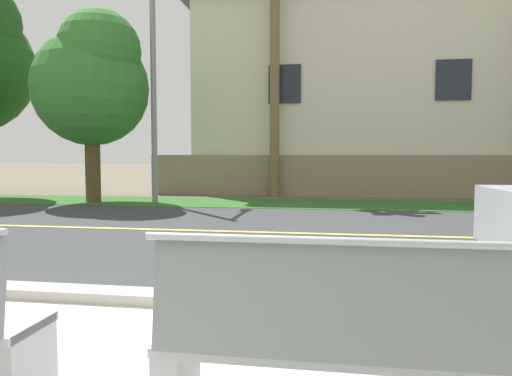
{
  "coord_description": "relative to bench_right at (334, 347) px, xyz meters",
  "views": [
    {
      "loc": [
        1.23,
        -1.72,
        1.37
      ],
      "look_at": [
        0.37,
        3.57,
        1.0
      ],
      "focal_mm": 33.07,
      "sensor_mm": 36.0,
      "label": 1
    }
  ],
  "objects": [
    {
      "name": "road_centre_line",
      "position": [
        -1.25,
        5.99,
        -0.44
      ],
      "size": [
        48.0,
        0.14,
        0.01
      ],
      "primitive_type": "cube",
      "color": "#E0CC4C",
      "rests_on": "ground_plane"
    },
    {
      "name": "bench_right",
      "position": [
        0.0,
        0.0,
        0.0
      ],
      "size": [
        1.76,
        0.48,
        1.01
      ],
      "color": "#9EA0A8",
      "rests_on": "ground_plane"
    },
    {
      "name": "far_verge_grass",
      "position": [
        -1.25,
        11.16,
        -0.44
      ],
      "size": [
        48.0,
        2.8,
        0.02
      ],
      "primitive_type": "cube",
      "color": "#2D6026",
      "rests_on": "ground_plane"
    },
    {
      "name": "curb_edge",
      "position": [
        -1.25,
        1.84,
        -0.4
      ],
      "size": [
        44.0,
        0.3,
        0.11
      ],
      "primitive_type": "cube",
      "color": "#ADA89E",
      "rests_on": "ground_plane"
    },
    {
      "name": "ground_plane",
      "position": [
        -1.25,
        7.49,
        -0.45
      ],
      "size": [
        140.0,
        140.0,
        0.0
      ],
      "primitive_type": "plane",
      "color": "#665B4C"
    },
    {
      "name": "shade_tree_left",
      "position": [
        -6.87,
        10.62,
        3.12
      ],
      "size": [
        3.33,
        3.33,
        5.5
      ],
      "color": "brown",
      "rests_on": "ground_plane"
    },
    {
      "name": "garden_wall",
      "position": [
        0.12,
        13.9,
        0.25
      ],
      "size": [
        13.0,
        0.36,
        1.4
      ],
      "primitive_type": "cube",
      "color": "gray",
      "rests_on": "ground_plane"
    },
    {
      "name": "house_across_street",
      "position": [
        1.07,
        17.1,
        3.35
      ],
      "size": [
        13.03,
        6.91,
        7.51
      ],
      "color": "beige",
      "rests_on": "ground_plane"
    },
    {
      "name": "streetlamp",
      "position": [
        -5.1,
        10.96,
        3.49
      ],
      "size": [
        0.24,
        2.1,
        6.87
      ],
      "color": "gray",
      "rests_on": "ground_plane"
    },
    {
      "name": "street_asphalt",
      "position": [
        -1.25,
        5.99,
        -0.45
      ],
      "size": [
        52.0,
        8.0,
        0.01
      ],
      "primitive_type": "cube",
      "color": "#383A3D",
      "rests_on": "ground_plane"
    }
  ]
}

